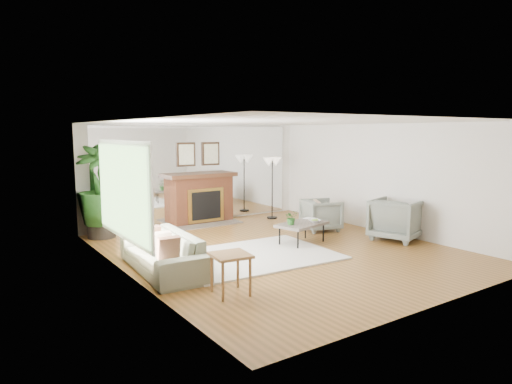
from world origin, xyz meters
TOP-DOWN VIEW (x-y plane):
  - ground at (0.00, 0.00)m, footprint 7.00×7.00m
  - wall_left at (-2.99, 0.00)m, footprint 0.02×7.00m
  - wall_right at (2.99, 0.00)m, footprint 0.02×7.00m
  - wall_back at (0.00, 3.49)m, footprint 6.00×0.02m
  - mirror_panel at (0.00, 3.47)m, footprint 5.40×0.04m
  - window_panel at (-2.96, 0.40)m, footprint 0.04×2.40m
  - fireplace at (0.00, 3.26)m, footprint 1.85×0.83m
  - area_rug at (-0.72, -0.12)m, footprint 3.08×2.28m
  - coffee_table at (0.68, 0.14)m, footprint 1.23×0.90m
  - sofa at (-2.45, 0.01)m, footprint 0.99×2.24m
  - armchair_back at (1.90, 0.89)m, footprint 1.01×0.99m
  - armchair_front at (2.60, -0.71)m, footprint 1.22×1.20m
  - side_table at (-2.08, -1.57)m, footprint 0.58×0.58m
  - potted_ficus at (-2.60, 3.06)m, footprint 1.23×1.23m
  - floor_lamp at (1.83, 2.76)m, footprint 0.53×0.30m
  - tabletop_plant at (0.39, 0.14)m, footprint 0.29×0.26m
  - fruit_bowl at (0.93, 0.03)m, footprint 0.26×0.26m
  - book at (1.02, 0.34)m, footprint 0.27×0.31m

SIDE VIEW (x-z plane):
  - ground at x=0.00m, z-range 0.00..0.00m
  - area_rug at x=-0.72m, z-range 0.00..0.03m
  - sofa at x=-2.45m, z-range 0.00..0.64m
  - armchair_back at x=1.90m, z-range 0.00..0.74m
  - coffee_table at x=0.68m, z-range 0.18..0.62m
  - armchair_front at x=2.60m, z-range 0.00..0.89m
  - book at x=1.02m, z-range 0.44..0.46m
  - fruit_bowl at x=0.93m, z-range 0.44..0.50m
  - side_table at x=-2.08m, z-range 0.20..0.80m
  - tabletop_plant at x=0.39m, z-range 0.44..0.74m
  - fireplace at x=0.00m, z-range -0.37..1.68m
  - potted_ficus at x=-2.60m, z-range 0.07..2.12m
  - wall_left at x=-2.99m, z-range 0.00..2.50m
  - wall_right at x=2.99m, z-range 0.00..2.50m
  - wall_back at x=0.00m, z-range 0.00..2.50m
  - mirror_panel at x=0.00m, z-range 0.05..2.45m
  - window_panel at x=-2.96m, z-range 0.60..2.10m
  - floor_lamp at x=1.83m, z-range 0.58..2.22m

